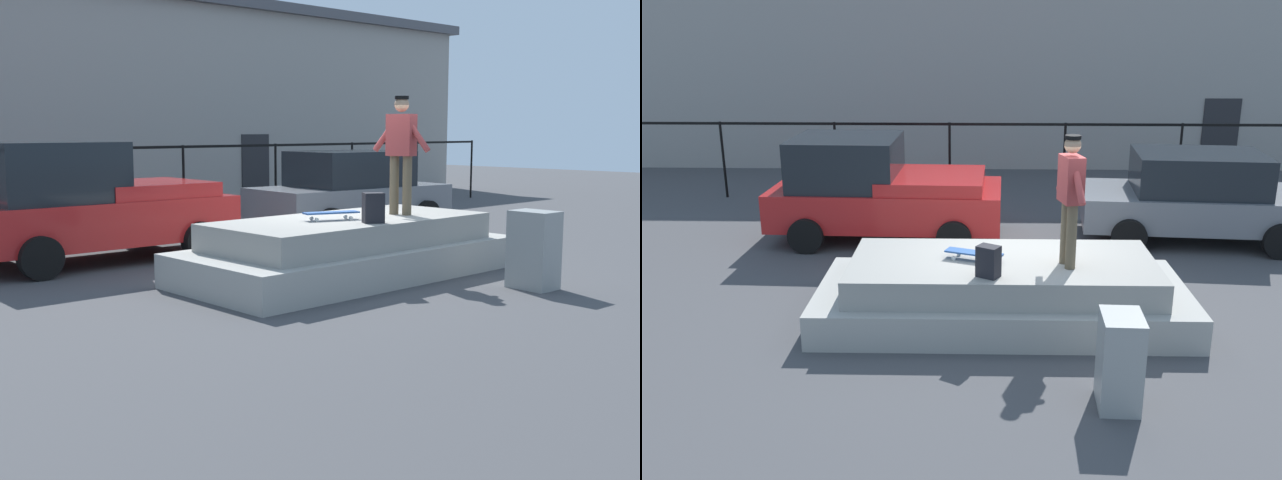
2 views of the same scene
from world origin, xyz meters
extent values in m
plane|color=#424244|center=(0.00, 0.00, 0.00)|extent=(60.00, 60.00, 0.00)
cube|color=#9E9B93|center=(-0.32, -0.50, 0.24)|extent=(5.16, 2.33, 0.48)
cube|color=gray|center=(-0.32, -0.50, 0.67)|extent=(4.23, 1.91, 0.39)
cylinder|color=brown|center=(0.57, -0.82, 1.31)|extent=(0.14, 0.14, 0.89)
cylinder|color=brown|center=(0.52, -0.61, 1.31)|extent=(0.14, 0.14, 0.89)
cube|color=maroon|center=(0.55, -0.72, 2.06)|extent=(0.32, 0.45, 0.62)
cylinder|color=maroon|center=(0.60, -0.96, 2.08)|extent=(0.19, 0.46, 0.54)
cylinder|color=maroon|center=(0.49, -0.47, 2.08)|extent=(0.19, 0.46, 0.54)
sphere|color=tan|center=(0.55, -0.72, 2.51)|extent=(0.22, 0.22, 0.22)
cylinder|color=black|center=(0.55, -0.72, 2.61)|extent=(0.25, 0.25, 0.05)
cube|color=#264C8C|center=(-0.72, -0.52, 0.97)|extent=(0.83, 0.47, 0.02)
cylinder|color=silver|center=(-0.51, -0.71, 0.89)|extent=(0.06, 0.05, 0.06)
cylinder|color=silver|center=(-0.44, -0.52, 0.89)|extent=(0.06, 0.05, 0.06)
cylinder|color=silver|center=(-1.00, -0.52, 0.89)|extent=(0.06, 0.05, 0.06)
cylinder|color=silver|center=(-0.93, -0.34, 0.89)|extent=(0.06, 0.05, 0.06)
cube|color=black|center=(-0.53, -1.16, 1.07)|extent=(0.34, 0.32, 0.42)
cube|color=#B21E1E|center=(-2.40, 3.25, 0.67)|extent=(4.40, 2.13, 0.71)
cube|color=black|center=(-3.15, 3.28, 1.49)|extent=(2.01, 1.89, 0.93)
cube|color=#B21E1E|center=(-1.53, 3.22, 1.15)|extent=(2.02, 1.95, 0.24)
cylinder|color=black|center=(-3.77, 2.29, 0.32)|extent=(0.65, 0.24, 0.64)
cylinder|color=black|center=(-1.02, 4.21, 0.32)|extent=(0.65, 0.24, 0.64)
cylinder|color=black|center=(-1.09, 2.20, 0.32)|extent=(0.65, 0.24, 0.64)
cube|color=slate|center=(3.46, 3.27, 0.64)|extent=(4.41, 2.30, 0.63)
cube|color=black|center=(3.46, 3.27, 1.32)|extent=(2.48, 1.91, 0.74)
cylinder|color=black|center=(2.23, 4.38, 0.32)|extent=(0.66, 0.27, 0.64)
cylinder|color=black|center=(2.06, 2.39, 0.32)|extent=(0.66, 0.27, 0.64)
cylinder|color=black|center=(4.86, 4.15, 0.32)|extent=(0.66, 0.27, 0.64)
cylinder|color=black|center=(4.69, 2.17, 0.32)|extent=(0.66, 0.27, 0.64)
cube|color=gray|center=(0.88, -2.83, 0.53)|extent=(0.47, 0.62, 1.06)
cylinder|color=black|center=(-1.33, 6.38, 0.90)|extent=(0.06, 0.06, 1.80)
cylinder|color=black|center=(1.33, 6.38, 0.90)|extent=(0.06, 0.06, 1.80)
cylinder|color=black|center=(4.00, 6.38, 0.90)|extent=(0.06, 0.06, 1.80)
cylinder|color=black|center=(6.67, 6.38, 0.90)|extent=(0.06, 0.06, 1.80)
cylinder|color=black|center=(9.33, 6.38, 0.90)|extent=(0.06, 0.06, 1.80)
cylinder|color=black|center=(12.00, 6.38, 0.90)|extent=(0.06, 0.06, 1.80)
cube|color=black|center=(0.00, 6.38, 1.76)|extent=(24.00, 0.04, 0.06)
cube|color=#262628|center=(6.03, 9.76, 1.00)|extent=(1.00, 0.06, 2.00)
camera|label=1|loc=(-8.42, -8.57, 2.15)|focal=44.25mm
camera|label=2|loc=(-0.67, -9.58, 4.04)|focal=38.87mm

